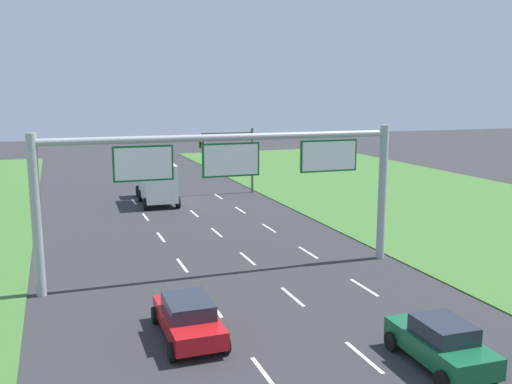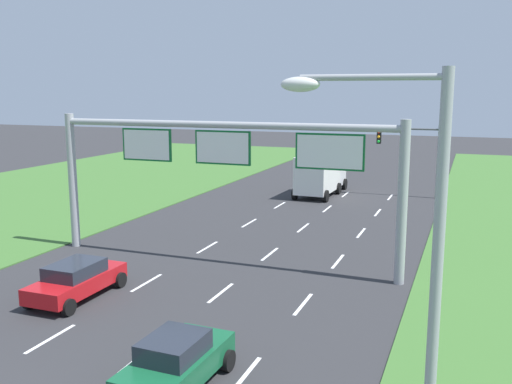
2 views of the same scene
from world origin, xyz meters
The scene contains 8 objects.
lane_dashes_inner_left centered at (-1.75, 9.00, 0.00)m, with size 0.14×56.40×0.01m.
lane_dashes_inner_right centered at (1.75, 9.00, 0.00)m, with size 0.14×56.40×0.01m.
lane_dashes_slip centered at (5.25, 9.00, 0.00)m, with size 0.14×56.40×0.01m.
car_lead_silver centered at (3.74, 4.66, 0.78)m, with size 2.10×4.00×1.55m.
car_mid_lane centered at (-3.38, 9.47, 0.76)m, with size 2.05×4.39×1.46m.
box_truck centered at (-0.06, 35.09, 1.74)m, with size 2.85×7.16×3.26m.
sign_gantry centered at (0.21, 15.79, 4.94)m, with size 17.24×0.44×7.00m.
traffic_light_mast centered at (6.66, 36.87, 3.87)m, with size 4.76×0.49×5.60m.
Camera 1 is at (-7.53, -9.42, 8.67)m, focal length 40.00 mm.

